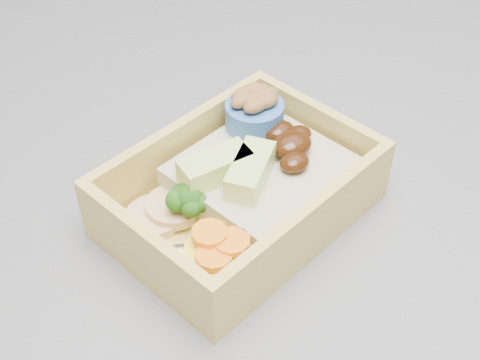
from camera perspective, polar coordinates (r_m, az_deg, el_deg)
island at (r=0.99m, az=3.48°, el=-12.93°), size 1.24×0.84×0.92m
bento_box at (r=0.49m, az=0.32°, el=-0.55°), size 0.21×0.17×0.07m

